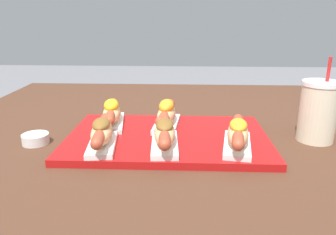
{
  "coord_description": "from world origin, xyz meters",
  "views": [
    {
      "loc": [
        0.05,
        -0.92,
        1.07
      ],
      "look_at": [
        0.02,
        -0.11,
        0.82
      ],
      "focal_mm": 35.0,
      "sensor_mm": 36.0,
      "label": 1
    }
  ],
  "objects": [
    {
      "name": "patio_table",
      "position": [
        0.0,
        0.0,
        0.38
      ],
      "size": [
        1.31,
        1.16,
        0.76
      ],
      "color": "#4C2D1E",
      "rests_on": "ground_plane"
    },
    {
      "name": "hot_dog_2",
      "position": [
        0.18,
        -0.2,
        0.81
      ],
      "size": [
        0.08,
        0.2,
        0.07
      ],
      "color": "white",
      "rests_on": "serving_tray"
    },
    {
      "name": "hot_dog_4",
      "position": [
        0.01,
        -0.06,
        0.81
      ],
      "size": [
        0.07,
        0.2,
        0.08
      ],
      "color": "white",
      "rests_on": "serving_tray"
    },
    {
      "name": "hot_dog_3",
      "position": [
        -0.14,
        -0.06,
        0.81
      ],
      "size": [
        0.08,
        0.2,
        0.07
      ],
      "color": "white",
      "rests_on": "serving_tray"
    },
    {
      "name": "hot_dog_1",
      "position": [
        0.01,
        -0.21,
        0.81
      ],
      "size": [
        0.07,
        0.2,
        0.06
      ],
      "color": "white",
      "rests_on": "serving_tray"
    },
    {
      "name": "drink_cup",
      "position": [
        0.4,
        -0.1,
        0.84
      ],
      "size": [
        0.1,
        0.1,
        0.22
      ],
      "color": "beige",
      "rests_on": "patio_table"
    },
    {
      "name": "serving_tray",
      "position": [
        0.02,
        -0.13,
        0.77
      ],
      "size": [
        0.51,
        0.33,
        0.02
      ],
      "color": "#B71414",
      "rests_on": "patio_table"
    },
    {
      "name": "sauce_bowl",
      "position": [
        -0.32,
        -0.16,
        0.77
      ],
      "size": [
        0.07,
        0.07,
        0.03
      ],
      "color": "silver",
      "rests_on": "patio_table"
    },
    {
      "name": "hot_dog_0",
      "position": [
        -0.13,
        -0.21,
        0.81
      ],
      "size": [
        0.08,
        0.2,
        0.07
      ],
      "color": "white",
      "rests_on": "serving_tray"
    }
  ]
}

